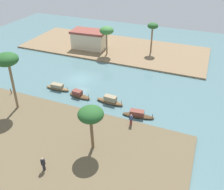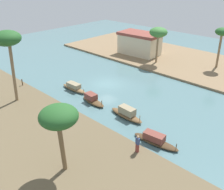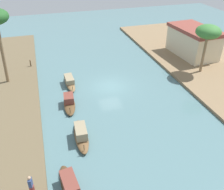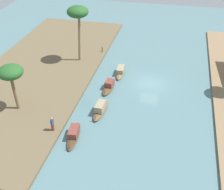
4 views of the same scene
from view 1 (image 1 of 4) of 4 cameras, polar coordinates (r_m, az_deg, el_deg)
The scene contains 15 objects.
river_water at distance 43.44m, azimuth -7.62°, elevation 3.74°, with size 74.20×74.20×0.00m, color slate.
riverbank_left at distance 32.91m, azimuth -21.30°, elevation -8.85°, with size 41.98×15.95×0.32m, color brown.
riverbank_right at distance 56.54m, azimuth 0.32°, elevation 11.21°, with size 41.98×15.95×0.32m, color #846B4C.
sampan_midstream at distance 36.33m, azimuth -0.49°, elevation -1.32°, with size 4.44×1.35×1.28m.
sampan_open_hull at distance 40.80m, azimuth -12.87°, elevation 1.79°, with size 4.37×1.13×1.04m.
sampan_near_left_bank at distance 33.83m, azimuth 6.14°, elevation -4.63°, with size 4.63×1.66×1.02m.
sampan_downstream_large at distance 38.20m, azimuth -7.91°, elevation 0.07°, with size 3.85×1.46×1.11m.
person_on_near_bank at distance 27.02m, azimuth -16.08°, elevation -15.53°, with size 0.48×0.50×1.73m.
person_by_mooring at distance 31.63m, azimuth 4.56°, elevation -6.06°, with size 0.40×0.39×1.67m.
mooring_post at distance 41.39m, azimuth -22.96°, elevation 0.88°, with size 0.14×0.14×0.88m, color #4C3823.
palm_tree_left_near at distance 34.50m, azimuth -23.79°, elevation 7.46°, with size 3.10×3.10×8.41m.
palm_tree_left_far at distance 25.86m, azimuth -5.08°, elevation -4.78°, with size 2.87×2.87×5.68m.
palm_tree_right_tall at distance 51.10m, azimuth -1.30°, elevation 15.04°, with size 2.95×2.95×5.95m.
palm_tree_right_short at distance 52.75m, azimuth 9.69°, elevation 15.64°, with size 2.25×2.25×6.39m.
riverside_building at distance 55.79m, azimuth -5.48°, elevation 13.14°, with size 7.99×5.00×3.98m.
Camera 1 is at (19.53, -32.81, 20.71)m, focal length 38.34 mm.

